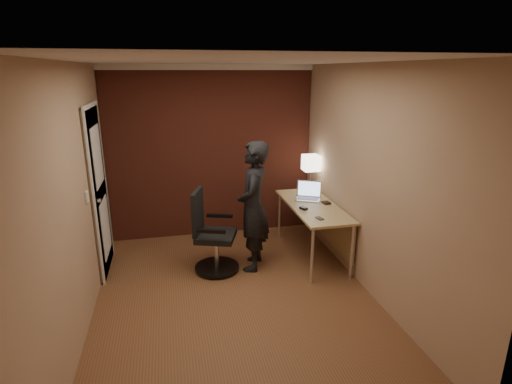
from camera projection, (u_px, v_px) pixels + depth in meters
The scene contains 9 objects.
room at pixel (195, 151), 5.38m from camera, with size 4.00×4.00×4.00m.
desk at pixel (318, 214), 5.27m from camera, with size 0.60×1.50×0.73m.
desk_lamp at pixel (311, 163), 5.68m from camera, with size 0.22×0.22×0.54m.
laptop at pixel (308, 194), 5.46m from camera, with size 0.41×0.38×0.23m.
mouse at pixel (304, 208), 5.05m from camera, with size 0.06×0.10×0.03m, color black.
phone at pixel (320, 218), 4.73m from camera, with size 0.06×0.12×0.01m, color black.
wallet at pixel (326, 203), 5.27m from camera, with size 0.09×0.11×0.02m, color black.
office_chair at pixel (211, 237), 4.92m from camera, with size 0.59×0.64×1.02m.
person at pixel (253, 207), 4.90m from camera, with size 0.59×0.39×1.62m, color black.
Camera 1 is at (-0.63, -3.81, 2.42)m, focal length 28.00 mm.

